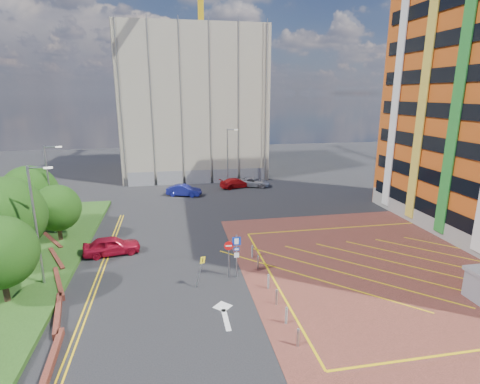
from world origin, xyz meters
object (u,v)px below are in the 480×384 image
object	(u,v)px
warning_sign	(201,268)
car_blue_back	(184,190)
car_silver_back	(253,182)
lamp_left_near	(37,221)
car_red_back	(236,183)
car_red_left	(112,246)
tree_b	(5,216)
lamp_left_far	(50,186)
lamp_back	(228,155)
sign_cluster	(234,252)
tree_c	(57,208)
tree_d	(30,193)

from	to	relation	value
warning_sign	car_blue_back	xyz separation A→B (m)	(-0.20, 23.74, -0.71)
car_silver_back	lamp_left_near	bearing A→B (deg)	161.41
warning_sign	car_red_back	size ratio (longest dim) A/B	0.49
lamp_left_near	warning_sign	world-z (taller)	lamp_left_near
car_red_left	car_blue_back	world-z (taller)	car_red_left
tree_b	lamp_left_near	xyz separation A→B (m)	(3.08, -3.00, 0.42)
lamp_left_far	lamp_back	xyz separation A→B (m)	(18.50, 16.00, -0.30)
lamp_left_far	car_blue_back	world-z (taller)	lamp_left_far
tree_b	warning_sign	distance (m)	14.59
car_red_left	sign_cluster	bearing A→B (deg)	-131.55
tree_b	lamp_back	world-z (taller)	lamp_back
tree_b	sign_cluster	xyz separation A→B (m)	(15.80, -4.02, -2.28)
tree_c	tree_d	bearing A→B (deg)	135.00
lamp_left_far	car_red_left	distance (m)	8.69
tree_d	car_red_left	xyz separation A→B (m)	(7.75, -6.30, -3.12)
lamp_left_near	warning_sign	distance (m)	11.01
tree_d	warning_sign	bearing A→B (deg)	-42.10
tree_b	car_red_back	xyz separation A→B (m)	(20.49, 21.72, -3.57)
tree_c	tree_d	world-z (taller)	tree_d
tree_c	warning_sign	size ratio (longest dim) A/B	2.18
tree_b	tree_c	xyz separation A→B (m)	(2.00, 5.00, -1.04)
warning_sign	car_red_left	xyz separation A→B (m)	(-6.65, 6.71, -0.68)
warning_sign	lamp_left_far	bearing A→B (deg)	135.73
lamp_back	car_red_left	world-z (taller)	lamp_back
tree_c	car_silver_back	size ratio (longest dim) A/B	1.06
car_blue_back	tree_b	bearing A→B (deg)	163.60
sign_cluster	car_red_left	bearing A→B (deg)	147.72
tree_c	warning_sign	bearing A→B (deg)	-41.29
warning_sign	lamp_left_near	bearing A→B (deg)	168.94
sign_cluster	car_blue_back	bearing A→B (deg)	96.51
lamp_left_near	warning_sign	xyz separation A→B (m)	(10.33, -2.02, -3.23)
car_red_left	car_blue_back	distance (m)	18.20
warning_sign	car_silver_back	world-z (taller)	warning_sign
tree_c	car_silver_back	world-z (taller)	tree_c
tree_b	warning_sign	xyz separation A→B (m)	(13.41, -5.02, -2.81)
tree_c	tree_d	size ratio (longest dim) A/B	0.81
tree_b	lamp_back	distance (m)	30.21
sign_cluster	tree_c	bearing A→B (deg)	146.84
tree_d	lamp_left_near	world-z (taller)	lamp_left_near
tree_b	sign_cluster	bearing A→B (deg)	-14.26
sign_cluster	car_blue_back	xyz separation A→B (m)	(-2.59, 22.73, -1.24)
car_silver_back	car_red_left	bearing A→B (deg)	161.29
lamp_left_far	car_red_left	xyz separation A→B (m)	(5.67, -5.30, -3.91)
lamp_left_near	car_red_back	world-z (taller)	lamp_left_near
tree_c	lamp_left_near	xyz separation A→B (m)	(1.08, -8.00, 1.47)
warning_sign	car_blue_back	distance (m)	23.75
tree_c	car_blue_back	size ratio (longest dim) A/B	1.13
lamp_left_far	car_red_left	world-z (taller)	lamp_left_far
car_blue_back	car_silver_back	xyz separation A→B (m)	(9.70, 3.18, -0.07)
tree_b	car_red_left	world-z (taller)	tree_b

